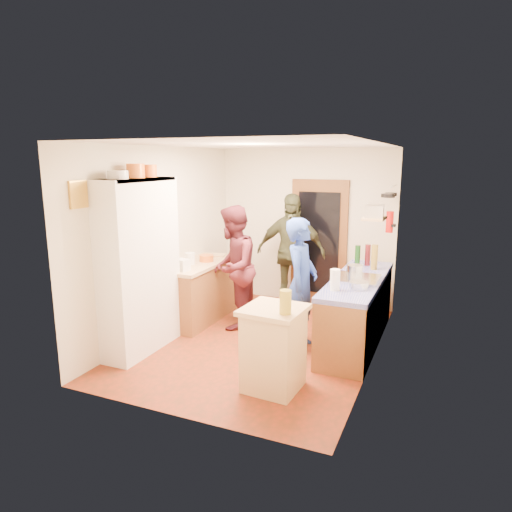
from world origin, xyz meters
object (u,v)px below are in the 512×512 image
Objects in this scene: hutch_body at (140,267)px; person_back at (291,253)px; person_left at (236,267)px; right_counter_base at (357,313)px; person_hob at (303,285)px; island_base at (274,351)px.

hutch_body is 1.16× the size of person_back.
hutch_body reaches higher than person_left.
person_back reaches higher than person_left.
person_left is (-1.77, -0.03, 0.47)m from right_counter_base.
right_counter_base is 0.88m from person_hob.
person_left is at bearing 127.29° from island_base.
right_counter_base is at bearing -55.25° from person_hob.
person_back is (-0.65, 1.43, 0.10)m from person_hob.
person_hob is 1.23m from person_left.
right_counter_base is 1.68m from person_back.
right_counter_base is at bearing 70.54° from island_base.
person_back is (-0.69, 2.59, 0.52)m from island_base.
person_hob is (1.88, 0.84, -0.25)m from hutch_body.
person_left is at bearing 60.05° from hutch_body.
person_hob is 1.58m from person_back.
hutch_body is at bearing -42.68° from person_left.
hutch_body reaches higher than person_back.
hutch_body is at bearing -152.53° from right_counter_base.
hutch_body is 2.07m from island_base.
hutch_body is 2.08m from person_hob.
person_left is (-1.20, 1.58, 0.46)m from island_base.
person_back reaches higher than island_base.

